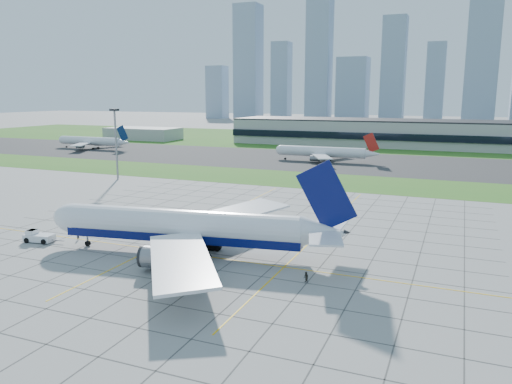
% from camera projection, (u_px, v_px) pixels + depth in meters
% --- Properties ---
extents(ground, '(1400.00, 1400.00, 0.00)m').
position_uv_depth(ground, '(201.00, 252.00, 98.11)').
color(ground, gray).
rests_on(ground, ground).
extents(grass_median, '(700.00, 35.00, 0.04)m').
position_uv_depth(grass_median, '(321.00, 181.00, 179.80)').
color(grass_median, '#2C681D').
rests_on(grass_median, ground).
extents(asphalt_taxiway, '(700.00, 75.00, 0.04)m').
position_uv_depth(asphalt_taxiway, '(352.00, 162.00, 229.71)').
color(asphalt_taxiway, '#383838').
rests_on(asphalt_taxiway, ground).
extents(grass_far, '(700.00, 145.00, 0.04)m').
position_uv_depth(grass_far, '(386.00, 142.00, 329.56)').
color(grass_far, '#2C681D').
rests_on(grass_far, ground).
extents(apron_markings, '(120.00, 130.00, 0.03)m').
position_uv_depth(apron_markings, '(227.00, 238.00, 108.02)').
color(apron_markings, '#474744').
rests_on(apron_markings, ground).
extents(terminal, '(260.00, 43.00, 15.80)m').
position_uv_depth(terminal, '(451.00, 134.00, 290.29)').
color(terminal, '#B7B7B2').
rests_on(terminal, ground).
extents(service_block, '(50.00, 25.00, 8.00)m').
position_uv_depth(service_block, '(143.00, 134.00, 347.75)').
color(service_block, '#B7B7B2').
rests_on(service_block, ground).
extents(light_mast, '(2.50, 2.50, 25.60)m').
position_uv_depth(light_mast, '(116.00, 135.00, 180.18)').
color(light_mast, gray).
rests_on(light_mast, ground).
extents(city_skyline, '(523.00, 32.40, 160.00)m').
position_uv_depth(city_skyline, '(415.00, 69.00, 562.04)').
color(city_skyline, '#8FA4BB').
rests_on(city_skyline, ground).
extents(airliner, '(61.09, 61.45, 19.32)m').
position_uv_depth(airliner, '(185.00, 227.00, 96.21)').
color(airliner, white).
rests_on(airliner, ground).
extents(pushback_tug, '(9.07, 3.91, 2.49)m').
position_uv_depth(pushback_tug, '(38.00, 237.00, 104.88)').
color(pushback_tug, white).
rests_on(pushback_tug, ground).
extents(crew_near, '(0.66, 0.68, 1.57)m').
position_uv_depth(crew_near, '(78.00, 236.00, 106.17)').
color(crew_near, black).
rests_on(crew_near, ground).
extents(crew_far, '(1.16, 1.14, 1.88)m').
position_uv_depth(crew_far, '(306.00, 277.00, 81.87)').
color(crew_far, '#29251B').
rests_on(crew_far, ground).
extents(distant_jet_0, '(46.54, 42.66, 14.08)m').
position_uv_depth(distant_jet_0, '(91.00, 141.00, 285.90)').
color(distant_jet_0, white).
rests_on(distant_jet_0, ground).
extents(distant_jet_1, '(46.42, 42.66, 14.08)m').
position_uv_depth(distant_jet_1, '(323.00, 152.00, 231.53)').
color(distant_jet_1, white).
rests_on(distant_jet_1, ground).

